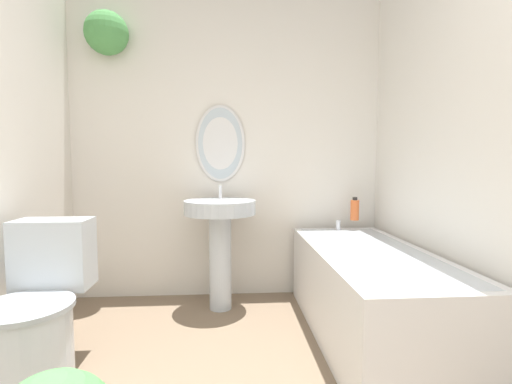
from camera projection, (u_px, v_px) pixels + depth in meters
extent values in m
cube|color=silver|center=(228.00, 148.00, 2.99)|extent=(2.56, 0.06, 2.40)
ellipsoid|color=silver|center=(220.00, 143.00, 2.94)|extent=(0.39, 0.02, 0.60)
ellipsoid|color=silver|center=(220.00, 143.00, 2.93)|extent=(0.35, 0.01, 0.56)
cylinder|color=silver|center=(106.00, 23.00, 2.73)|extent=(0.14, 0.14, 0.08)
sphere|color=#4C934C|center=(107.00, 33.00, 2.74)|extent=(0.32, 0.32, 0.32)
cube|color=silver|center=(488.00, 137.00, 1.77)|extent=(0.06, 2.69, 2.40)
cylinder|color=silver|center=(26.00, 351.00, 1.73)|extent=(0.41, 0.41, 0.40)
cylinder|color=#A0A9B1|center=(24.00, 307.00, 1.71)|extent=(0.44, 0.44, 0.02)
cube|color=silver|center=(54.00, 254.00, 2.00)|extent=(0.39, 0.21, 0.37)
cylinder|color=silver|center=(220.00, 262.00, 2.72)|extent=(0.16, 0.16, 0.70)
cylinder|color=silver|center=(220.00, 207.00, 2.69)|extent=(0.52, 0.52, 0.10)
cylinder|color=silver|center=(220.00, 192.00, 2.83)|extent=(0.02, 0.02, 0.10)
cube|color=silver|center=(370.00, 294.00, 2.26)|extent=(0.67, 1.57, 0.55)
cube|color=silver|center=(371.00, 253.00, 2.24)|extent=(0.57, 1.47, 0.04)
cylinder|color=silver|center=(338.00, 225.00, 2.92)|extent=(0.04, 0.04, 0.08)
cylinder|color=#DB6633|center=(355.00, 210.00, 2.91)|extent=(0.07, 0.07, 0.16)
cylinder|color=black|center=(355.00, 199.00, 2.91)|extent=(0.04, 0.04, 0.02)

